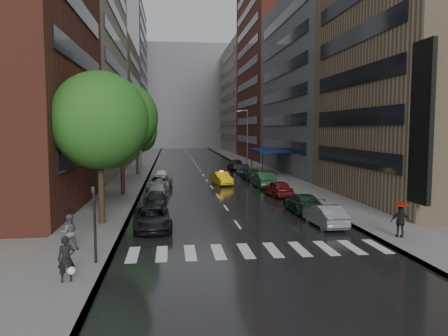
{
  "coord_description": "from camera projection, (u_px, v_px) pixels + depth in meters",
  "views": [
    {
      "loc": [
        -4.19,
        -23.23,
        6.17
      ],
      "look_at": [
        0.0,
        11.25,
        3.0
      ],
      "focal_mm": 35.0,
      "sensor_mm": 36.0,
      "label": 1
    }
  ],
  "objects": [
    {
      "name": "taxi",
      "position": [
        221.0,
        178.0,
        47.85
      ],
      "size": [
        2.25,
        4.44,
        1.4
      ],
      "primitive_type": "imported",
      "rotation": [
        0.0,
        0.0,
        0.19
      ],
      "color": "yellow",
      "rests_on": "ground"
    },
    {
      "name": "parked_cars_right",
      "position": [
        261.0,
        179.0,
        46.94
      ],
      "size": [
        2.16,
        43.27,
        1.58
      ],
      "color": "slate",
      "rests_on": "ground"
    },
    {
      "name": "ped_black_umbrella",
      "position": [
        69.0,
        226.0,
        21.51
      ],
      "size": [
        1.04,
        0.98,
        2.09
      ],
      "color": "#55555B",
      "rests_on": "sidewalk_left"
    },
    {
      "name": "building_far",
      "position": [
        184.0,
        97.0,
        139.23
      ],
      "size": [
        40.0,
        14.0,
        32.0
      ],
      "primitive_type": "cube",
      "color": "slate",
      "rests_on": "ground"
    },
    {
      "name": "street_lamp_left",
      "position": [
        141.0,
        139.0,
        52.32
      ],
      "size": [
        1.74,
        0.22,
        9.0
      ],
      "color": "gray",
      "rests_on": "sidewalk_left"
    },
    {
      "name": "parked_cars_left",
      "position": [
        158.0,
        191.0,
        37.99
      ],
      "size": [
        2.76,
        29.39,
        1.4
      ],
      "color": "black",
      "rests_on": "ground"
    },
    {
      "name": "tree_far",
      "position": [
        137.0,
        132.0,
        56.91
      ],
      "size": [
        5.25,
        5.25,
        8.37
      ],
      "color": "#382619",
      "rests_on": "ground"
    },
    {
      "name": "sidewalk_left",
      "position": [
        142.0,
        165.0,
        72.37
      ],
      "size": [
        4.0,
        140.0,
        0.15
      ],
      "primitive_type": "cube",
      "color": "gray",
      "rests_on": "ground"
    },
    {
      "name": "buildings_right",
      "position": [
        275.0,
        80.0,
        80.52
      ],
      "size": [
        8.05,
        109.1,
        36.0
      ],
      "color": "#937A5B",
      "rests_on": "ground"
    },
    {
      "name": "ped_bag_walker",
      "position": [
        67.0,
        260.0,
        17.12
      ],
      "size": [
        0.75,
        0.59,
        1.81
      ],
      "color": "black",
      "rests_on": "sidewalk_left"
    },
    {
      "name": "awning",
      "position": [
        268.0,
        151.0,
        59.43
      ],
      "size": [
        4.0,
        8.0,
        3.12
      ],
      "color": "navy",
      "rests_on": "sidewalk_right"
    },
    {
      "name": "crosswalk",
      "position": [
        259.0,
        250.0,
        22.08
      ],
      "size": [
        13.15,
        2.8,
        0.01
      ],
      "color": "silver",
      "rests_on": "ground"
    },
    {
      "name": "ped_red_umbrella",
      "position": [
        401.0,
        216.0,
        24.06
      ],
      "size": [
        1.11,
        0.82,
        2.01
      ],
      "color": "black",
      "rests_on": "sidewalk_right"
    },
    {
      "name": "ground",
      "position": [
        249.0,
        241.0,
        24.03
      ],
      "size": [
        220.0,
        220.0,
        0.0
      ],
      "primitive_type": "plane",
      "color": "gray",
      "rests_on": "ground"
    },
    {
      "name": "sidewalk_right",
      "position": [
        249.0,
        164.0,
        74.54
      ],
      "size": [
        4.0,
        140.0,
        0.15
      ],
      "primitive_type": "cube",
      "color": "gray",
      "rests_on": "ground"
    },
    {
      "name": "road",
      "position": [
        196.0,
        165.0,
        73.46
      ],
      "size": [
        14.0,
        140.0,
        0.01
      ],
      "primitive_type": "cube",
      "color": "black",
      "rests_on": "ground"
    },
    {
      "name": "traffic_light",
      "position": [
        95.0,
        217.0,
        19.38
      ],
      "size": [
        0.18,
        0.15,
        3.45
      ],
      "color": "black",
      "rests_on": "sidewalk_left"
    },
    {
      "name": "tree_mid",
      "position": [
        122.0,
        117.0,
        39.31
      ],
      "size": [
        6.54,
        6.54,
        10.43
      ],
      "color": "#382619",
      "rests_on": "ground"
    },
    {
      "name": "street_lamp_right",
      "position": [
        247.0,
        136.0,
        69.0
      ],
      "size": [
        1.74,
        0.22,
        9.0
      ],
      "color": "gray",
      "rests_on": "sidewalk_right"
    },
    {
      "name": "buildings_left",
      "position": [
        110.0,
        74.0,
        78.9
      ],
      "size": [
        8.0,
        108.0,
        38.0
      ],
      "color": "maroon",
      "rests_on": "ground"
    },
    {
      "name": "tree_near",
      "position": [
        100.0,
        120.0,
        27.16
      ],
      "size": [
        6.1,
        6.1,
        9.72
      ],
      "color": "#382619",
      "rests_on": "ground"
    }
  ]
}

